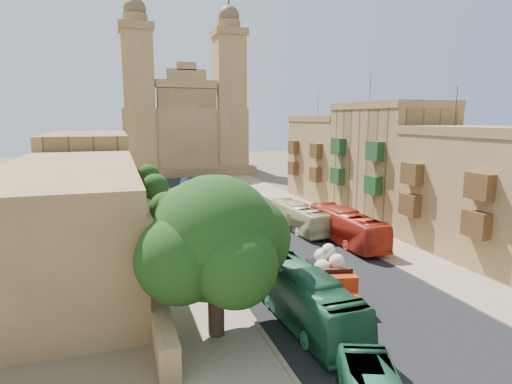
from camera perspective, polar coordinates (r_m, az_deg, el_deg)
ground at (r=25.86m, az=19.15°, el=-18.39°), size 260.00×260.00×0.00m
road_surface at (r=51.41m, az=-1.38°, el=-3.67°), size 14.00×140.00×0.01m
sidewalk_east at (r=54.81m, az=8.19°, el=-2.91°), size 5.00×140.00×0.01m
sidewalk_west at (r=49.61m, az=-11.98°, el=-4.38°), size 5.00×140.00×0.01m
kerb_east at (r=53.76m, az=5.79°, el=-3.05°), size 0.25×140.00×0.12m
kerb_west at (r=49.90m, az=-9.13°, el=-4.14°), size 0.25×140.00×0.12m
townhouse_b at (r=42.31m, az=27.91°, el=0.06°), size 9.00×14.00×14.90m
townhouse_c at (r=52.74m, az=17.11°, el=3.85°), size 9.00×14.00×17.40m
townhouse_d at (r=64.70m, az=9.95°, el=4.50°), size 9.00×14.00×15.90m
west_wall at (r=39.53m, az=-14.80°, el=-6.81°), size 1.00×40.00×1.80m
west_building_low at (r=36.93m, az=-23.39°, el=-3.18°), size 10.00×28.00×8.40m
west_building_mid at (r=62.41m, az=-21.34°, el=2.71°), size 10.00×22.00×10.00m
church at (r=97.60m, az=-9.71°, el=8.23°), size 28.00×22.50×36.30m
ficus_tree at (r=23.41m, az=-5.30°, el=-6.69°), size 9.06×8.34×9.06m
street_tree_a at (r=31.52m, az=-9.52°, el=-6.91°), size 2.91×2.91×4.48m
street_tree_b at (r=43.02m, az=-11.93°, el=-2.11°), size 3.17×3.17×4.87m
street_tree_c at (r=54.74m, az=-13.31°, el=0.60°), size 3.37×3.37×5.19m
street_tree_d at (r=66.59m, az=-14.20°, el=2.16°), size 3.36×3.36×5.17m
red_truck at (r=29.39m, az=10.03°, el=-11.09°), size 3.61×6.46×3.58m
olive_pickup at (r=44.71m, az=6.75°, el=-4.57°), size 2.57×4.84×1.92m
bus_green_north at (r=26.30m, az=6.07°, el=-13.50°), size 3.13×11.61×3.21m
bus_red_east at (r=42.49m, az=11.94°, el=-4.55°), size 2.72×11.50×3.20m
bus_cream_east at (r=46.36m, az=5.73°, el=-3.38°), size 2.88×10.47×2.89m
car_blue_a at (r=38.62m, az=2.97°, el=-7.38°), size 2.20×3.64×1.16m
car_white_a at (r=47.78m, az=-2.63°, el=-3.87°), size 1.97×4.35×1.38m
car_cream at (r=51.25m, az=4.07°, el=-3.11°), size 2.55×4.21×1.09m
car_dkblue at (r=63.31m, az=-7.45°, el=-0.68°), size 2.45×4.06×1.10m
car_white_b at (r=65.87m, az=-2.11°, el=-0.11°), size 2.04×3.92×1.27m
car_blue_b at (r=79.41m, az=-9.48°, el=1.42°), size 2.35×3.74×1.16m
pedestrian_a at (r=40.83m, az=15.15°, el=-6.35°), size 0.72×0.58×1.73m
pedestrian_c at (r=45.82m, az=12.07°, el=-4.35°), size 0.86×1.20×1.89m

